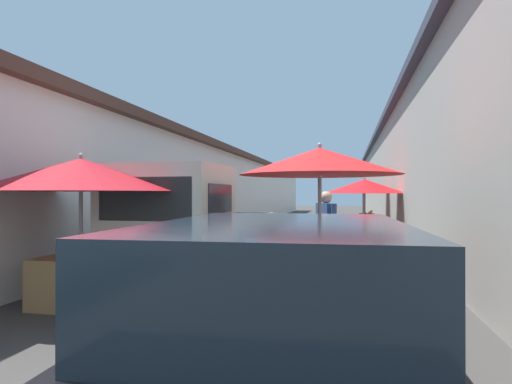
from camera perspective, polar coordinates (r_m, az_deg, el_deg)
name	(u,v)px	position (r m, az deg, el deg)	size (l,w,h in m)	color
ground	(299,241)	(14.92, 5.86, -6.52)	(90.00, 90.00, 0.00)	#3D3A38
building_left_whitewash	(148,189)	(18.96, -14.26, 0.34)	(49.80, 7.50, 3.63)	silver
building_right_concrete	(492,170)	(17.79, 29.09, 2.58)	(49.80, 7.50, 4.98)	#A39E93
fruit_stall_far_right	(79,183)	(6.71, -22.64, 1.08)	(2.86, 2.86, 2.23)	#9E9EA3
fruit_stall_far_left	(364,192)	(18.64, 14.26, 0.01)	(2.37, 2.37, 2.22)	#9E9EA3
fruit_stall_mid_lane	(321,180)	(6.28, 8.66, 1.58)	(2.36, 2.36, 2.38)	#9E9EA3
fruit_stall_near_left	(364,192)	(14.43, 14.33, 0.06)	(2.68, 2.68, 2.19)	#9E9EA3
hatchback_car	(282,328)	(2.95, 3.55, -17.79)	(3.97, 2.04, 1.45)	black
delivery_truck	(186,228)	(7.53, -9.33, -4.73)	(5.00, 2.15, 2.08)	black
vendor_by_crates	(326,228)	(8.17, 9.38, -4.84)	(0.59, 0.41, 1.68)	navy
parked_scooter	(217,228)	(14.57, -5.28, -4.90)	(1.68, 0.54, 1.14)	black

